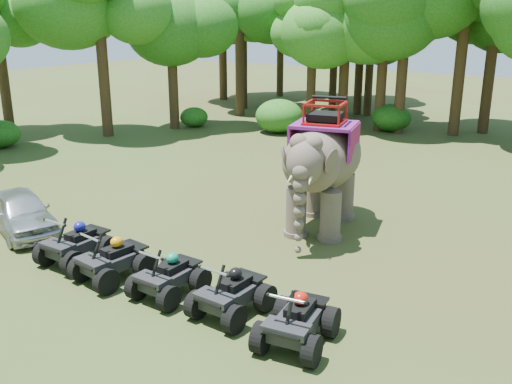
# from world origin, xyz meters

# --- Properties ---
(ground) EXTENTS (110.00, 110.00, 0.00)m
(ground) POSITION_xyz_m (0.00, 0.00, 0.00)
(ground) COLOR #47381E
(ground) RESTS_ON ground
(elephant) EXTENTS (3.18, 5.19, 4.06)m
(elephant) POSITION_xyz_m (0.41, 4.32, 2.03)
(elephant) COLOR brown
(elephant) RESTS_ON ground
(parked_car) EXTENTS (4.07, 2.77, 1.29)m
(parked_car) POSITION_xyz_m (-7.15, -1.17, 0.64)
(parked_car) COLOR #B8BBC0
(parked_car) RESTS_ON ground
(atv_0) EXTENTS (1.37, 1.88, 1.39)m
(atv_0) POSITION_xyz_m (-3.88, -1.78, 0.69)
(atv_0) COLOR black
(atv_0) RESTS_ON ground
(atv_1) EXTENTS (1.55, 1.99, 1.36)m
(atv_1) POSITION_xyz_m (-2.28, -1.97, 0.68)
(atv_1) COLOR black
(atv_1) RESTS_ON ground
(atv_2) EXTENTS (1.30, 1.76, 1.29)m
(atv_2) POSITION_xyz_m (-0.50, -1.85, 0.64)
(atv_2) COLOR black
(atv_2) RESTS_ON ground
(atv_3) EXTENTS (1.38, 1.85, 1.33)m
(atv_3) POSITION_xyz_m (1.29, -1.76, 0.67)
(atv_3) COLOR black
(atv_3) RESTS_ON ground
(atv_4) EXTENTS (1.58, 2.00, 1.35)m
(atv_4) POSITION_xyz_m (3.12, -2.00, 0.68)
(atv_4) COLOR black
(atv_4) RESTS_ON ground
(tree_0) EXTENTS (6.95, 6.95, 9.93)m
(tree_0) POSITION_xyz_m (0.00, 21.23, 4.97)
(tree_0) COLOR #195114
(tree_0) RESTS_ON ground
(tree_23) EXTENTS (5.81, 5.81, 8.30)m
(tree_23) POSITION_xyz_m (-21.09, 7.86, 4.15)
(tree_23) COLOR #195114
(tree_23) RESTS_ON ground
(tree_24) EXTENTS (6.63, 6.63, 9.48)m
(tree_24) POSITION_xyz_m (-15.98, 10.47, 4.74)
(tree_24) COLOR #195114
(tree_24) RESTS_ON ground
(tree_25) EXTENTS (6.14, 6.14, 8.77)m
(tree_25) POSITION_xyz_m (-14.33, 14.17, 4.39)
(tree_25) COLOR #195114
(tree_25) RESTS_ON ground
(tree_26) EXTENTS (6.47, 6.47, 9.25)m
(tree_26) POSITION_xyz_m (-13.69, 20.01, 4.62)
(tree_26) COLOR #195114
(tree_26) RESTS_ON ground
(tree_27) EXTENTS (5.51, 5.51, 7.87)m
(tree_27) POSITION_xyz_m (-7.94, 19.15, 3.93)
(tree_27) COLOR #195114
(tree_27) RESTS_ON ground
(tree_28) EXTENTS (6.39, 6.39, 9.12)m
(tree_28) POSITION_xyz_m (-4.01, 20.22, 4.56)
(tree_28) COLOR #195114
(tree_28) RESTS_ON ground
(tree_29) EXTENTS (5.88, 5.88, 8.39)m
(tree_29) POSITION_xyz_m (-6.27, 20.07, 4.20)
(tree_29) COLOR #195114
(tree_29) RESTS_ON ground
(tree_30) EXTENTS (5.65, 5.65, 8.07)m
(tree_30) POSITION_xyz_m (-7.36, 24.76, 4.03)
(tree_30) COLOR #195114
(tree_30) RESTS_ON ground
(tree_31) EXTENTS (6.74, 6.74, 9.64)m
(tree_31) POSITION_xyz_m (-2.83, 20.17, 4.82)
(tree_31) COLOR #195114
(tree_31) RESTS_ON ground
(tree_32) EXTENTS (7.22, 7.22, 10.32)m
(tree_32) POSITION_xyz_m (-10.58, 29.22, 5.16)
(tree_32) COLOR #195114
(tree_32) RESTS_ON ground
(tree_33) EXTENTS (4.98, 4.98, 7.11)m
(tree_33) POSITION_xyz_m (-6.59, 24.65, 3.56)
(tree_33) COLOR #195114
(tree_33) RESTS_ON ground
(tree_36) EXTENTS (7.42, 7.42, 10.60)m
(tree_36) POSITION_xyz_m (-18.98, 25.29, 5.30)
(tree_36) COLOR #195114
(tree_36) RESTS_ON ground
(tree_37) EXTENTS (6.26, 6.26, 8.94)m
(tree_37) POSITION_xyz_m (-15.24, 22.65, 4.47)
(tree_37) COLOR #195114
(tree_37) RESTS_ON ground
(tree_38) EXTENTS (5.79, 5.79, 8.27)m
(tree_38) POSITION_xyz_m (-16.28, 29.43, 4.14)
(tree_38) COLOR #195114
(tree_38) RESTS_ON ground
(tree_39) EXTENTS (6.71, 6.71, 9.58)m
(tree_39) POSITION_xyz_m (1.23, 22.79, 4.79)
(tree_39) COLOR #195114
(tree_39) RESTS_ON ground
(tree_41) EXTENTS (5.02, 5.02, 7.17)m
(tree_41) POSITION_xyz_m (-9.28, 24.86, 3.58)
(tree_41) COLOR #195114
(tree_41) RESTS_ON ground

